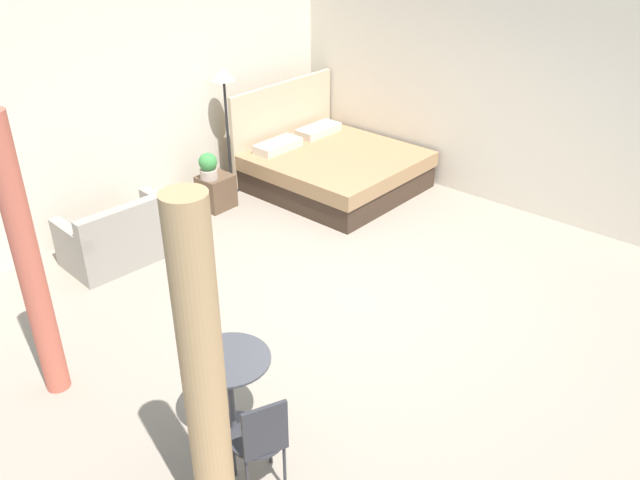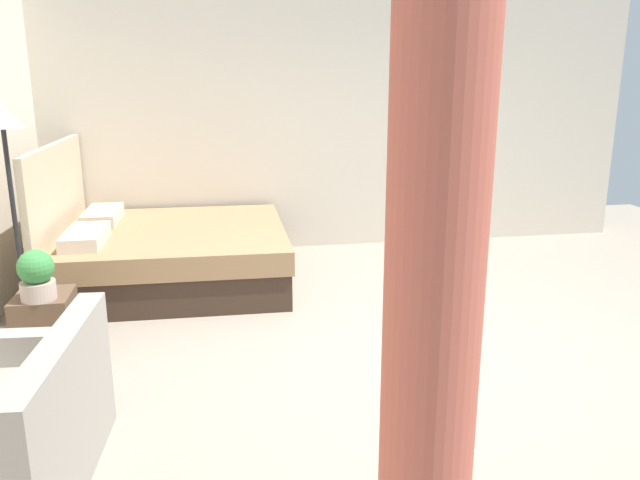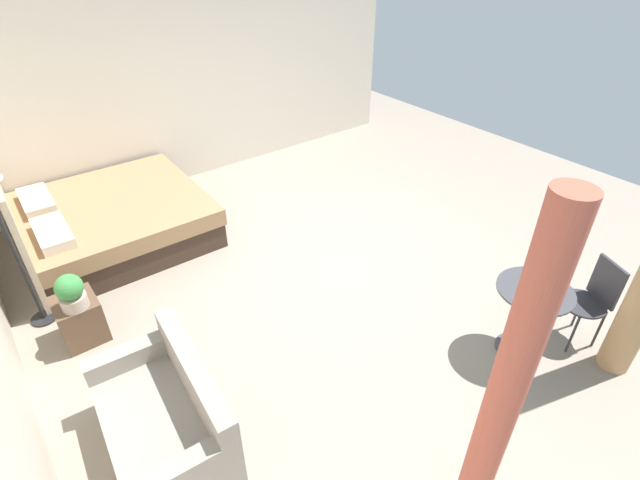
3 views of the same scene
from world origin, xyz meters
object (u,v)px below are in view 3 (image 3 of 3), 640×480
(couch, at_px, (167,421))
(cafe_chair_near_window, at_px, (593,296))
(bed, at_px, (108,220))
(balcony_table, at_px, (529,309))
(nightstand, at_px, (80,319))
(potted_plant, at_px, (71,292))

(couch, xyz_separation_m, cafe_chair_near_window, (-1.33, -3.61, 0.25))
(bed, xyz_separation_m, balcony_table, (-4.21, -2.45, 0.21))
(couch, xyz_separation_m, nightstand, (1.61, 0.21, -0.05))
(nightstand, distance_m, balcony_table, 4.19)
(couch, relative_size, nightstand, 2.95)
(bed, distance_m, couch, 3.19)
(couch, relative_size, balcony_table, 1.82)
(cafe_chair_near_window, bearing_deg, bed, 34.39)
(balcony_table, height_order, cafe_chair_near_window, cafe_chair_near_window)
(couch, height_order, nightstand, couch)
(bed, relative_size, couch, 1.59)
(nightstand, height_order, cafe_chair_near_window, cafe_chair_near_window)
(bed, relative_size, cafe_chair_near_window, 2.43)
(potted_plant, distance_m, cafe_chair_near_window, 4.76)
(potted_plant, height_order, cafe_chair_near_window, cafe_chair_near_window)
(nightstand, bearing_deg, potted_plant, -177.43)
(balcony_table, bearing_deg, potted_plant, 51.20)
(bed, bearing_deg, couch, 170.10)
(nightstand, xyz_separation_m, balcony_table, (-2.68, -3.21, 0.29))
(couch, xyz_separation_m, balcony_table, (-1.06, -3.00, 0.23))
(nightstand, height_order, balcony_table, balcony_table)
(balcony_table, bearing_deg, couch, 70.47)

